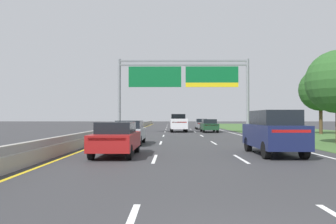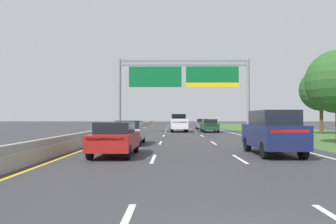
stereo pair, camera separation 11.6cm
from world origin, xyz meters
TOP-DOWN VIEW (x-y plane):
  - ground_plane at (0.00, 35.00)m, footprint 220.00×220.00m
  - lane_striping at (0.00, 34.54)m, footprint 11.96×106.00m
  - grass_verge_right at (13.95, 35.00)m, footprint 14.00×110.00m
  - median_barrier_concrete at (-6.60, 35.00)m, footprint 0.60×110.00m
  - overhead_sign_gantry at (0.30, 34.12)m, footprint 15.06×0.42m
  - pickup_truck_white at (-0.19, 37.36)m, footprint 2.10×5.43m
  - car_grey_right_lane_sedan at (3.54, 46.74)m, footprint 1.93×4.44m
  - car_navy_right_lane_suv at (3.73, 12.05)m, footprint 1.92×4.71m
  - car_darkgreen_right_lane_sedan at (3.46, 36.20)m, footprint 1.83×4.41m
  - car_red_left_lane_sedan at (-3.69, 11.64)m, footprint 1.86×4.42m
  - car_silver_left_lane_sedan at (-3.88, 18.27)m, footprint 1.83×4.41m
  - roadside_tree_mid at (14.92, 31.88)m, footprint 4.54×4.54m

SIDE VIEW (x-z plane):
  - ground_plane at x=0.00m, z-range 0.00..0.00m
  - lane_striping at x=0.00m, z-range 0.00..0.01m
  - grass_verge_right at x=13.95m, z-range 0.00..0.02m
  - median_barrier_concrete at x=-6.60m, z-range -0.07..0.78m
  - car_grey_right_lane_sedan at x=3.54m, z-range 0.03..1.60m
  - car_darkgreen_right_lane_sedan at x=3.46m, z-range 0.03..1.60m
  - car_red_left_lane_sedan at x=-3.69m, z-range 0.03..1.60m
  - car_silver_left_lane_sedan at x=-3.88m, z-range 0.03..1.60m
  - pickup_truck_white at x=-0.19m, z-range -0.03..2.17m
  - car_navy_right_lane_suv at x=3.73m, z-range 0.04..2.15m
  - roadside_tree_mid at x=14.92m, z-range 1.23..8.24m
  - overhead_sign_gantry at x=0.30m, z-range 1.81..10.30m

